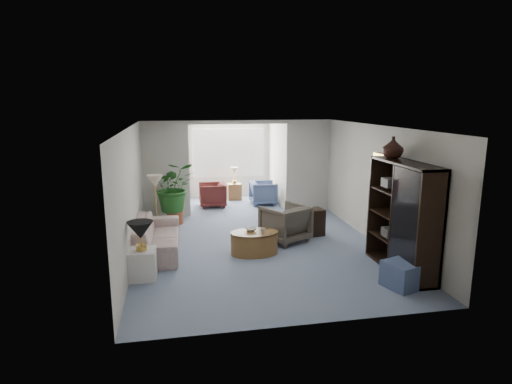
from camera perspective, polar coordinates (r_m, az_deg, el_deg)
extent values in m
plane|color=#8898B4|center=(8.81, 0.74, -7.82)|extent=(6.00, 6.00, 0.00)
plane|color=#8898B4|center=(12.69, -2.98, -1.63)|extent=(2.60, 2.60, 0.00)
cube|color=beige|center=(11.26, -11.90, 2.86)|extent=(1.20, 0.12, 2.50)
cube|color=beige|center=(11.81, 6.88, 3.45)|extent=(1.20, 0.12, 2.50)
cube|color=beige|center=(11.26, -2.34, 9.25)|extent=(2.60, 0.12, 0.10)
cube|color=white|center=(13.50, -3.69, 5.22)|extent=(2.20, 0.02, 1.50)
cube|color=white|center=(13.47, -3.67, 5.20)|extent=(2.20, 0.02, 1.50)
cube|color=beige|center=(9.12, 16.26, 3.40)|extent=(0.04, 0.50, 0.40)
imported|color=beige|center=(8.92, -13.04, -5.71)|extent=(0.91, 2.23, 0.64)
cube|color=white|center=(7.68, -14.86, -9.26)|extent=(0.48, 0.48, 0.51)
cone|color=black|center=(7.48, -15.11, -4.93)|extent=(0.44, 0.44, 0.30)
cone|color=beige|center=(9.74, -13.25, 1.40)|extent=(0.36, 0.36, 0.28)
cylinder|color=brown|center=(8.59, -0.22, -6.77)|extent=(1.12, 1.12, 0.45)
imported|color=silver|center=(8.59, -0.68, -4.97)|extent=(0.27, 0.27, 0.06)
imported|color=beige|center=(8.44, 0.91, -5.16)|extent=(0.12, 0.12, 0.10)
imported|color=#585145|center=(9.33, 3.90, -4.14)|extent=(1.17, 1.18, 0.80)
cube|color=black|center=(9.82, 7.41, -3.97)|extent=(0.55, 0.47, 0.60)
cube|color=black|center=(7.98, 18.89, -3.22)|extent=(0.47, 1.77, 1.96)
imported|color=black|center=(8.20, 17.73, 5.66)|extent=(0.38, 0.38, 0.39)
cube|color=slate|center=(7.52, 18.90, -10.33)|extent=(0.67, 0.67, 0.42)
cylinder|color=brown|center=(10.86, -10.71, -3.31)|extent=(0.40, 0.40, 0.32)
imported|color=#235D20|center=(10.68, -10.87, 0.70)|extent=(1.11, 0.96, 1.23)
imported|color=slate|center=(12.62, 0.98, -0.12)|extent=(0.75, 0.73, 0.68)
imported|color=#5B241F|center=(12.40, -5.82, -0.38)|extent=(0.76, 0.74, 0.69)
cube|color=brown|center=(13.23, -2.87, 0.04)|extent=(0.41, 0.32, 0.50)
cube|color=#585452|center=(8.14, 17.60, 1.19)|extent=(0.30, 0.26, 0.16)
cube|color=#292520|center=(7.44, 20.58, 0.01)|extent=(0.30, 0.26, 0.16)
cube|color=#393634|center=(8.25, 17.59, -5.11)|extent=(0.30, 0.26, 0.16)
cube|color=#3B3836|center=(7.80, 19.18, -2.76)|extent=(0.30, 0.26, 0.16)
cube|color=#292624|center=(7.63, 20.26, -6.68)|extent=(0.30, 0.26, 0.16)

